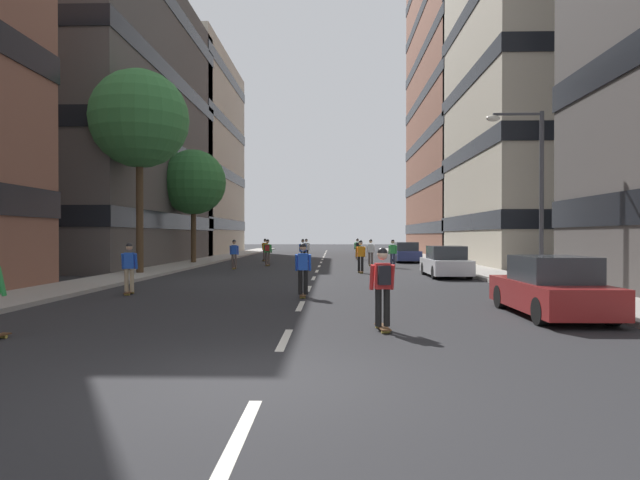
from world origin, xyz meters
The scene contains 26 objects.
ground_plane centered at (0.00, 28.58, 0.00)m, with size 171.46×171.46×0.00m, color #28282B.
sidewalk_left centered at (-8.94, 32.15, 0.07)m, with size 2.62×78.58×0.14m, color #9E9991.
sidewalk_right centered at (8.94, 32.15, 0.07)m, with size 2.62×78.58×0.14m, color #9E9991.
lane_markings centered at (0.00, 30.50, 0.00)m, with size 0.16×67.20×0.01m.
building_left_mid centered at (-16.57, 30.64, 10.14)m, with size 12.75×23.07×20.10m.
building_left_far centered at (-16.57, 50.00, 10.68)m, with size 12.75×19.41×21.18m.
building_right_mid centered at (16.57, 30.64, 17.20)m, with size 12.75×16.37×34.23m.
building_right_far centered at (16.57, 50.00, 16.27)m, with size 12.75×23.91×32.35m.
parked_car_near centered at (6.43, 18.95, 0.70)m, with size 1.82×4.40×1.52m.
parked_car_mid centered at (6.43, 33.42, 0.70)m, with size 1.82×4.40×1.52m.
parked_car_far centered at (6.43, 6.19, 0.70)m, with size 1.82×4.40×1.52m.
street_tree_near centered at (-8.94, 30.18, 5.77)m, with size 4.56×4.56×7.93m.
street_tree_mid centered at (-8.94, 19.69, 7.94)m, with size 4.97×4.97×10.32m.
streetlamp_right centered at (8.31, 12.70, 4.14)m, with size 2.13×0.30×6.50m.
skater_1 centered at (-0.05, 10.17, 0.98)m, with size 0.54×0.90×1.78m.
skater_2 centered at (-3.45, 28.24, 1.02)m, with size 0.54×0.91×1.78m.
skater_3 centered at (2.95, 37.88, 1.02)m, with size 0.53×0.90×1.78m.
skater_4 centered at (-4.47, 34.79, 0.98)m, with size 0.57×0.92×1.78m.
skater_5 centered at (-1.18, 34.39, 0.98)m, with size 0.57×0.92×1.78m.
skater_6 centered at (3.43, 28.51, 0.98)m, with size 0.56×0.92×1.78m.
skater_7 centered at (2.40, 21.51, 0.98)m, with size 0.55×0.92×1.78m.
skater_8 centered at (-6.09, 10.85, 0.98)m, with size 0.56×0.92×1.78m.
skater_9 centered at (-1.24, 30.66, 0.98)m, with size 0.54×0.91×1.78m.
skater_10 centered at (4.64, 26.17, 0.98)m, with size 0.54×0.90×1.78m.
skater_11 centered at (-5.06, 24.81, 0.98)m, with size 0.55×0.91×1.78m.
skater_12 centered at (2.00, 4.02, 1.02)m, with size 0.55×0.92×1.78m.
Camera 1 is at (0.96, -7.47, 2.04)m, focal length 30.20 mm.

